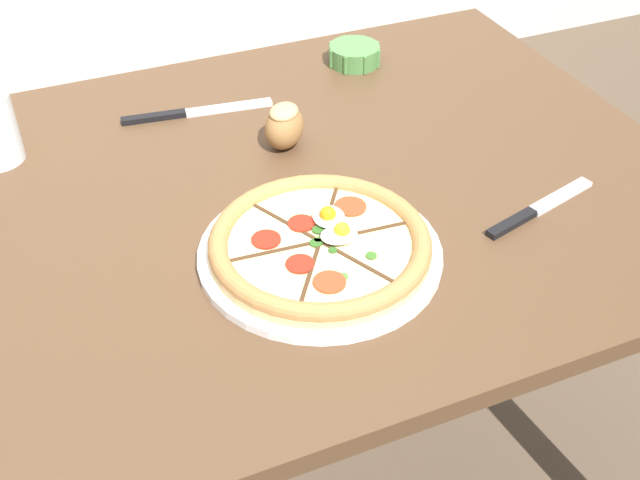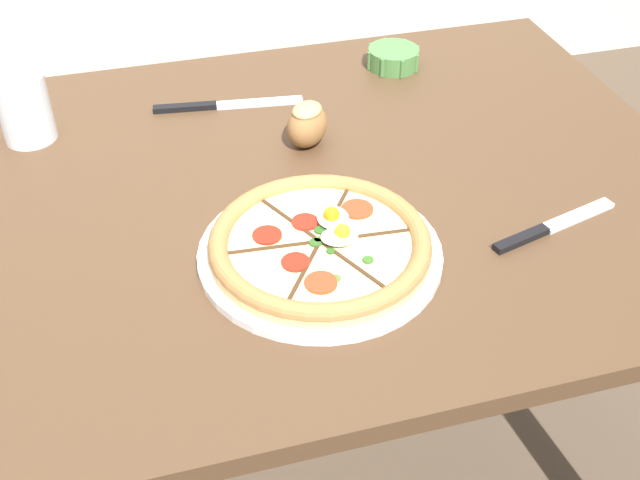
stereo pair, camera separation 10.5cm
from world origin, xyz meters
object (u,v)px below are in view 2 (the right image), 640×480
Objects in this scene: dining_table at (239,246)px; ramekin_bowl at (393,57)px; pizza at (320,246)px; water_glass at (25,111)px; knife_main at (226,105)px; knife_spare at (553,226)px; bread_piece_near at (307,124)px.

ramekin_bowl reaches higher than dining_table.
pizza is 0.56m from water_glass.
knife_spare is at bearing -43.13° from knife_main.
knife_main is at bearing -168.74° from ramekin_bowl.
knife_spare is at bearing -4.66° from pizza.
knife_spare is (0.27, -0.30, -0.03)m from bread_piece_near.
water_glass reaches higher than pizza.
pizza is 1.55× the size of knife_spare.
knife_main is (-0.10, 0.15, -0.03)m from bread_piece_near.
knife_main reaches higher than dining_table.
pizza is at bearing 160.26° from knife_spare.
water_glass is (-0.32, -0.01, 0.04)m from knife_main.
knife_spare is (0.05, -0.52, -0.01)m from ramekin_bowl.
knife_main is (-0.33, -0.07, -0.01)m from ramekin_bowl.
water_glass is at bearing -170.27° from knife_main.
ramekin_bowl is at bearing 80.44° from knife_spare.
bread_piece_near is at bearing 116.88° from knife_spare.
pizza is 0.28m from bread_piece_near.
water_glass is (-0.70, 0.44, 0.04)m from knife_spare.
pizza is (0.08, -0.17, 0.12)m from dining_table.
ramekin_bowl is at bearing 18.55° from knife_main.
knife_spare is at bearing -32.28° from water_glass.
dining_table is 4.35× the size of pizza.
bread_piece_near is 0.41m from knife_spare.
pizza is 1.27× the size of knife_main.
ramekin_bowl is 0.40× the size of knife_main.
water_glass is (-0.29, 0.25, 0.15)m from dining_table.
knife_main is (0.03, 0.26, 0.10)m from dining_table.
dining_table is 0.41m from water_glass.
knife_main is at bearing 114.49° from knife_spare.
knife_spare is at bearing -48.04° from bread_piece_near.
knife_main is at bearing 96.30° from pizza.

